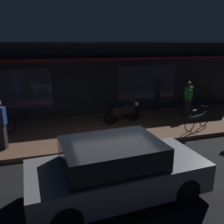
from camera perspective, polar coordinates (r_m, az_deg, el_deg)
ground_plane at (r=7.43m, az=1.65°, el=-12.33°), size 60.00×60.00×0.00m
sidewalk_slab at (r=10.04m, az=-3.83°, el=-4.14°), size 18.00×4.00×0.15m
storefront_building at (r=12.87m, az=-7.49°, el=8.17°), size 18.00×3.30×3.60m
motorcycle at (r=10.53m, az=2.70°, el=0.12°), size 1.70×0.57×0.97m
bicycle_parked at (r=10.33m, az=19.75°, el=-1.95°), size 1.57×0.65×0.91m
person_photographer at (r=8.56m, az=-25.25°, el=-2.53°), size 0.43×0.60×1.67m
person_bystander at (r=11.99m, az=17.70°, el=3.21°), size 0.42×0.61×1.67m
parked_car_near at (r=5.69m, az=0.96°, el=-13.72°), size 4.19×1.98×1.42m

